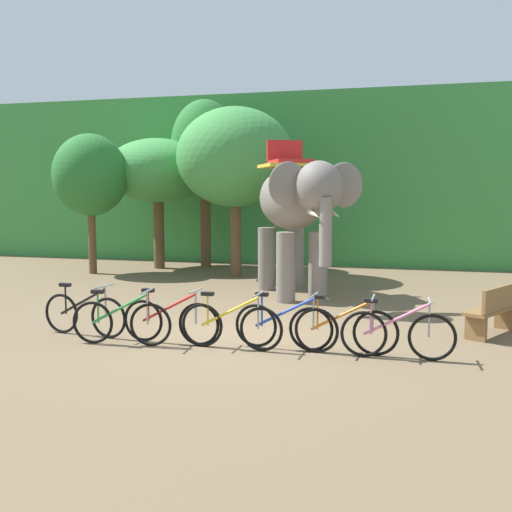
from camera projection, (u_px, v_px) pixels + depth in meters
ground_plane at (240, 336)px, 10.40m from camera, size 80.00×80.00×0.00m
foliage_hedge at (339, 181)px, 22.83m from camera, size 36.00×6.00×5.88m
tree_center at (90, 176)px, 18.04m from camera, size 2.25×2.25×4.26m
tree_far_left at (158, 171)px, 19.33m from camera, size 3.36×3.36×4.23m
tree_far_right at (205, 147)px, 19.57m from camera, size 2.21×2.21×5.52m
tree_center_left at (235, 158)px, 17.28m from camera, size 3.42×3.42×4.95m
elephant at (295, 205)px, 14.01m from camera, size 3.13×4.10×3.78m
bike_black at (84, 314)px, 10.37m from camera, size 1.70×0.52×0.92m
bike_green at (121, 322)px, 9.74m from camera, size 1.71×0.52×0.92m
bike_red at (170, 321)px, 9.83m from camera, size 1.71×0.52×0.92m
bike_yellow at (231, 325)px, 9.49m from camera, size 1.71×0.52×0.92m
bike_blue at (285, 326)px, 9.43m from camera, size 1.71×0.52×0.92m
bike_orange at (343, 329)px, 9.22m from camera, size 1.71×0.52×0.92m
bike_pink at (397, 334)px, 8.92m from camera, size 1.71×0.52×0.92m
wooden_bench at (495, 308)px, 10.37m from camera, size 1.10×1.51×0.89m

